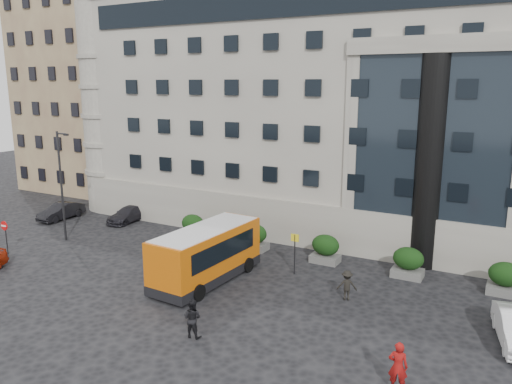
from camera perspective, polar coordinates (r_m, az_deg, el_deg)
ground at (r=29.38m, az=-9.77°, el=-10.48°), size 120.00×120.00×0.00m
civic_building at (r=44.50m, az=14.39°, el=9.01°), size 44.00×24.00×18.00m
entrance_column at (r=32.11m, az=19.24°, el=3.04°), size 1.80×1.80×13.00m
apartment_near at (r=58.09m, az=-16.64°, el=10.58°), size 14.00×14.00×20.00m
apartment_far at (r=73.69m, az=-8.25°, el=12.02°), size 13.00×13.00×22.00m
hedge_a at (r=37.21m, az=-7.22°, el=-3.94°), size 1.80×1.26×1.84m
hedge_b at (r=34.53m, az=-0.18°, el=-5.14°), size 1.80×1.26×1.84m
hedge_c at (r=32.47m, az=7.94°, el=-6.42°), size 1.80×1.26×1.84m
hedge_d at (r=31.14m, az=16.99°, el=-7.69°), size 1.80×1.26×1.84m
hedge_e at (r=30.65m, az=26.63°, el=-8.83°), size 1.80×1.26×1.84m
street_lamp at (r=38.33m, az=-21.32°, el=1.07°), size 1.16×0.18×8.00m
bus_stop_sign at (r=30.07m, az=4.45°, el=-6.27°), size 0.50×0.08×2.52m
no_entry_sign at (r=37.41m, az=-26.76°, el=-3.97°), size 0.64×0.16×2.32m
minibus at (r=29.16m, az=-5.69°, el=-6.87°), size 3.19×7.73×3.17m
red_truck at (r=48.48m, az=-9.01°, el=0.27°), size 2.61×4.83×2.49m
parked_car_b at (r=45.34m, az=-21.38°, el=-2.06°), size 1.54×4.17×1.36m
parked_car_c at (r=42.91m, az=-14.34°, el=-2.46°), size 1.79×4.28×1.23m
parked_car_d at (r=49.74m, az=-11.39°, el=-0.14°), size 2.95×5.55×1.49m
pedestrian_a at (r=20.38m, az=15.92°, el=-18.64°), size 0.77×0.56×1.98m
pedestrian_b at (r=23.46m, az=-7.29°, el=-14.12°), size 0.93×0.76×1.80m
pedestrian_c at (r=27.33m, az=10.35°, el=-10.44°), size 1.21×0.97×1.64m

